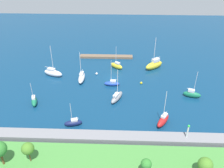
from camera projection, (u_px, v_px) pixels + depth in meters
The scene contains 20 objects.
water at pixel (113, 78), 81.65m from camera, with size 160.00×160.00×0.00m, color navy.
pier_dock at pixel (106, 57), 95.60m from camera, with size 21.22×2.47×0.85m, color brown.
breakwater at pixel (108, 137), 56.45m from camera, with size 57.21×3.29×1.59m, color gray.
shoreline_park at pixel (106, 165), 49.87m from camera, with size 55.74×10.50×1.23m, color #478C3D.
harbor_beacon at pixel (188, 130), 54.30m from camera, with size 0.56×0.56×3.73m.
park_tree_east at pixel (205, 165), 45.51m from camera, with size 2.92×2.92×4.44m.
park_tree_midwest at pixel (146, 164), 45.30m from camera, with size 2.14×2.14×4.34m.
park_tree_west at pixel (28, 149), 48.07m from camera, with size 2.60×2.60×4.96m.
sailboat_yellow_inner_mooring at pixel (117, 66), 87.34m from camera, with size 5.17×4.39×8.57m.
sailboat_green_center_basin at pixel (192, 94), 71.55m from camera, with size 5.48×2.98×8.83m.
sailboat_white_far_north at pixel (53, 73), 82.52m from camera, with size 7.39×4.48×11.34m.
sailboat_navy_off_beacon at pixel (73, 123), 60.84m from camera, with size 4.86×2.60×7.07m.
sailboat_blue_near_pier at pixel (112, 83), 77.35m from camera, with size 5.05×1.87×9.10m.
sailboat_red_east_end at pixel (163, 120), 61.15m from camera, with size 4.63×5.79×10.33m.
sailboat_gray_lone_south at pixel (117, 97), 70.29m from camera, with size 4.41×6.60×10.04m.
sailboat_yellow_lone_north at pixel (154, 65), 87.06m from camera, with size 7.67×6.60×12.17m.
sailboat_green_mid_basin at pixel (34, 101), 68.65m from camera, with size 2.85×4.85×7.29m.
sailboat_white_outer_mooring at pixel (82, 77), 79.87m from camera, with size 1.98×6.92×10.55m.
mooring_buoy_white at pixel (97, 74), 83.68m from camera, with size 0.82×0.82×0.82m, color white.
mooring_buoy_yellow at pixel (141, 83), 78.37m from camera, with size 0.78×0.78×0.78m, color yellow.
Camera 1 is at (-2.44, 70.32, 41.46)m, focal length 37.87 mm.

